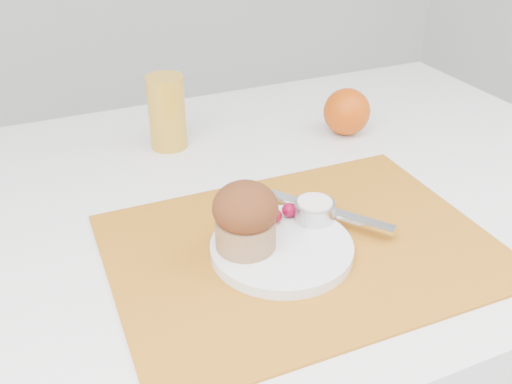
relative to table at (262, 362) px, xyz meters
name	(u,v)px	position (x,y,z in m)	size (l,w,h in m)	color
table	(262,362)	(0.00, 0.00, 0.00)	(1.20, 0.80, 0.75)	white
placemat	(302,247)	(-0.02, -0.16, 0.38)	(0.49, 0.36, 0.00)	#B66B19
plate	(282,248)	(-0.05, -0.16, 0.39)	(0.18, 0.18, 0.01)	white
ramekin	(314,210)	(0.02, -0.13, 0.41)	(0.06, 0.06, 0.02)	silver
cream	(315,203)	(0.02, -0.13, 0.42)	(0.05, 0.05, 0.01)	white
raspberry_near	(274,216)	(-0.04, -0.11, 0.40)	(0.02, 0.02, 0.02)	#5B020D
raspberry_far	(289,210)	(-0.01, -0.11, 0.40)	(0.02, 0.02, 0.02)	#62021C
butter_knife	(317,208)	(0.03, -0.11, 0.40)	(0.22, 0.02, 0.01)	white
orange	(347,112)	(0.22, 0.12, 0.42)	(0.08, 0.08, 0.08)	#C84807
juice_glass	(167,112)	(-0.09, 0.20, 0.44)	(0.06, 0.06, 0.13)	gold
muffin	(245,217)	(-0.09, -0.15, 0.44)	(0.09, 0.09, 0.09)	#AB7D52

